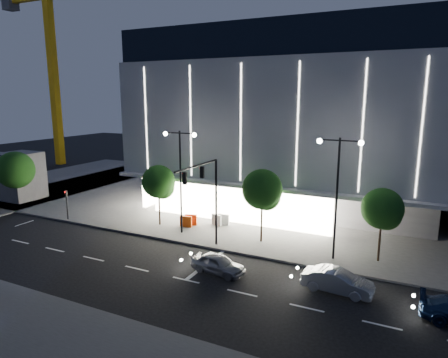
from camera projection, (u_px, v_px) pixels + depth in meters
ground at (173, 266)px, 28.25m from camera, size 160.00×160.00×0.00m
sidewalk_museum at (320, 197)px, 47.20m from camera, size 70.00×40.00×0.15m
sidewalk_west at (15, 192)px, 49.94m from camera, size 16.00×50.00×0.15m
museum at (303, 119)px, 44.72m from camera, size 30.00×25.80×18.00m
traffic_mast at (207, 189)px, 29.74m from camera, size 0.33×5.89×7.07m
street_lamp_west at (180, 167)px, 33.61m from camera, size 3.16×0.36×9.00m
street_lamp_east at (338, 181)px, 28.02m from camera, size 3.16×0.36×9.00m
ped_signal_far at (67, 202)px, 38.28m from camera, size 0.22×0.24×3.00m
tower_crane at (55, 43)px, 66.34m from camera, size 32.00×2.00×28.50m
tree_left at (159, 183)px, 36.18m from camera, size 3.02×3.02×5.72m
tree_mid at (262, 192)px, 31.82m from camera, size 3.25×3.25×6.15m
tree_right at (382, 211)px, 28.04m from camera, size 2.91×2.91×5.51m
car_lead at (218, 264)px, 27.01m from camera, size 4.00×1.98×1.31m
car_second at (337, 281)px, 24.36m from camera, size 4.36×1.76×1.41m
barrier_a at (191, 220)px, 36.69m from camera, size 1.12×0.57×1.00m
barrier_b at (223, 219)px, 36.81m from camera, size 1.10×0.27×1.00m
barrier_c at (186, 222)px, 36.18m from camera, size 1.13×0.42×1.00m
barrier_d at (217, 220)px, 36.66m from camera, size 1.12×0.59×1.00m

